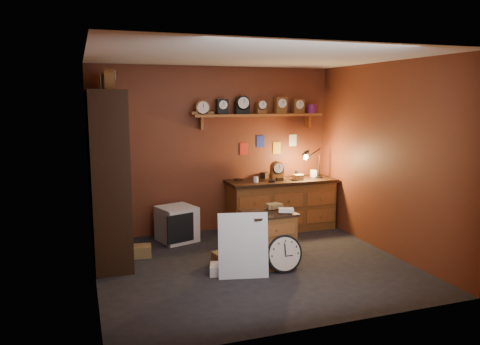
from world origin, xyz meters
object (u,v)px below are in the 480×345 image
at_px(big_round_clock, 284,254).
at_px(workbench, 281,202).
at_px(low_cabinet, 268,236).
at_px(shelving_unit, 105,168).

bearing_deg(big_round_clock, workbench, 67.10).
xyz_separation_m(low_cabinet, big_round_clock, (0.10, -0.28, -0.16)).
height_order(shelving_unit, workbench, shelving_unit).
relative_size(workbench, low_cabinet, 2.24).
xyz_separation_m(shelving_unit, big_round_clock, (2.08, -1.32, -1.02)).
distance_m(workbench, low_cabinet, 1.77).
bearing_deg(big_round_clock, shelving_unit, 147.55).
bearing_deg(shelving_unit, workbench, 9.87).
bearing_deg(shelving_unit, low_cabinet, -27.85).
bearing_deg(workbench, big_round_clock, -112.90).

